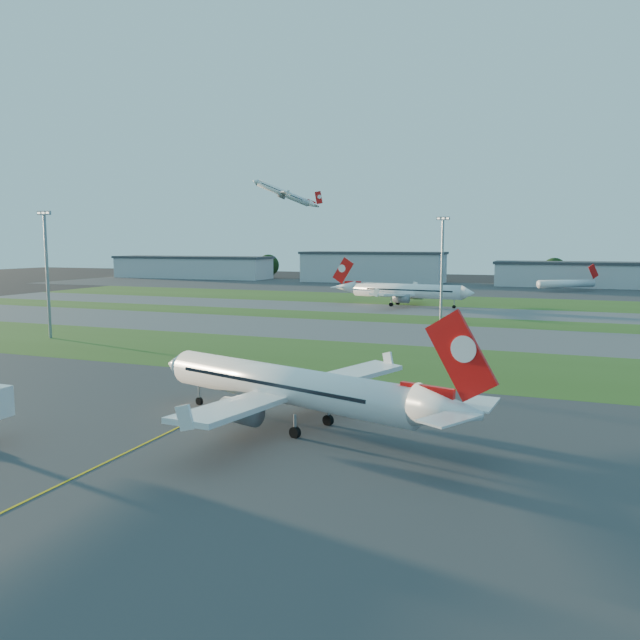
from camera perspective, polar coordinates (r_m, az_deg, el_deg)
The scene contains 22 objects.
ground at distance 65.30m, azimuth -20.49°, elevation -10.67°, with size 700.00×700.00×0.00m, color black.
apron_near at distance 65.30m, azimuth -20.49°, elevation -10.67°, with size 300.00×70.00×0.01m, color #333335.
grass_strip_a at distance 108.58m, azimuth -2.07°, elevation -3.25°, with size 300.00×34.00×0.01m, color #33531B.
taxiway_a at distance 139.17m, azimuth 3.23°, elevation -0.98°, with size 300.00×32.00×0.01m, color #515154.
grass_strip_b at distance 162.98m, azimuth 5.90°, elevation 0.17°, with size 300.00×18.00×0.01m, color #33531B.
taxiway_b at distance 184.19m, azimuth 7.68°, elevation 0.93°, with size 300.00×26.00×0.01m, color #515154.
grass_strip_c at distance 216.30m, azimuth 9.69°, elevation 1.79°, with size 300.00×40.00×0.01m, color #33531B.
apron_far at distance 275.22m, azimuth 12.13°, elevation 2.84°, with size 400.00×80.00×0.01m, color #333335.
yellow_line at distance 62.23m, azimuth -16.96°, elevation -11.41°, with size 0.25×60.00×0.02m, color gold.
airliner_parked at distance 66.42m, azimuth -2.98°, elevation -6.08°, with size 38.17×32.14×12.26m.
airliner_taxiing at distance 194.40m, azimuth 7.83°, elevation 2.63°, with size 42.54×35.93×13.28m.
airliner_departing at distance 297.87m, azimuth -3.31°, elevation 11.49°, with size 29.58×25.16×9.83m.
mini_jet_near at distance 270.41m, azimuth 21.62°, elevation 3.12°, with size 23.53×19.08×9.48m.
light_mast_west at distance 138.02m, azimuth -23.70°, elevation 4.55°, with size 3.20×0.70×25.80m.
light_mast_centre at distance 156.71m, azimuth 11.11°, elevation 5.23°, with size 3.20×0.70×25.80m.
hangar_far_west at distance 357.42m, azimuth -11.61°, elevation 4.76°, with size 91.80×23.00×12.20m.
hangar_west at distance 313.80m, azimuth 4.85°, elevation 4.86°, with size 71.40×23.00×15.20m.
hangar_east at distance 301.95m, azimuth 23.44°, elevation 3.84°, with size 81.60×23.00×11.20m.
tree_far_west at distance 390.74m, azimuth -15.56°, elevation 4.88°, with size 11.00×11.00×12.00m.
tree_west at distance 351.07m, azimuth -4.75°, elevation 5.01°, with size 12.10×12.10×13.20m.
tree_mid_west at distance 318.68m, azimuth 9.73°, elevation 4.49°, with size 9.90×9.90×10.80m.
tree_mid_east at distance 315.61m, azimuth 20.62°, elevation 4.30°, with size 11.55×11.55×12.60m.
Camera 1 is at (41.73, -46.35, 19.36)m, focal length 35.00 mm.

